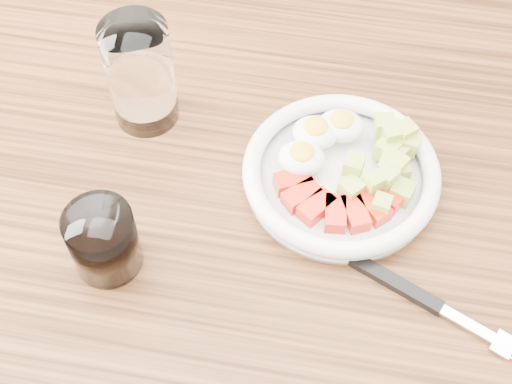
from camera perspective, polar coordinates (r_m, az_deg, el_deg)
dining_table at (r=0.89m, az=0.52°, el=-5.32°), size 1.50×0.90×0.77m
bowl at (r=0.82m, az=6.87°, el=1.72°), size 0.23×0.23×0.05m
fork at (r=0.77m, az=13.06°, el=-8.23°), size 0.21×0.11×0.01m
water_glass at (r=0.85m, az=-9.23°, el=9.25°), size 0.08×0.08×0.14m
coffee_glass at (r=0.76m, az=-12.09°, el=-3.86°), size 0.07×0.07×0.08m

